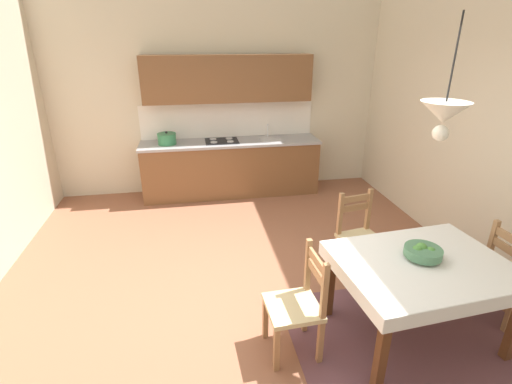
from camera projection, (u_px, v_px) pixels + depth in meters
ground_plane at (251, 306)px, 3.75m from camera, size 5.83×6.94×0.10m
wall_back at (217, 68)px, 5.90m from camera, size 5.83×0.12×3.99m
area_rug at (416, 342)px, 3.24m from camera, size 2.10×1.60×0.01m
kitchen_cabinetry at (230, 143)px, 6.06m from camera, size 2.85×0.63×2.20m
dining_table at (421, 274)px, 3.09m from camera, size 1.45×1.15×0.75m
dining_chair_tv_side at (298, 305)px, 3.02m from camera, size 0.44×0.44×0.93m
dining_chair_kitchen_side at (360, 237)px, 4.05m from camera, size 0.49×0.49×0.93m
fruit_bowl at (423, 252)px, 3.07m from camera, size 0.30×0.30×0.12m
pendant_lamp at (444, 114)px, 2.48m from camera, size 0.32×0.32×0.80m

